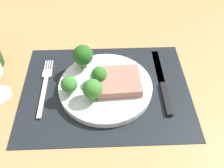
{
  "coord_description": "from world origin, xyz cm",
  "views": [
    {
      "loc": [
        0.39,
        -41.82,
        47.69
      ],
      "look_at": [
        1.99,
        0.15,
        1.9
      ],
      "focal_mm": 40.65,
      "sensor_mm": 36.0,
      "label": 1
    }
  ],
  "objects_px": {
    "plate": "(104,87)",
    "fork": "(43,86)",
    "steak": "(117,82)",
    "knife": "(161,85)"
  },
  "relations": [
    {
      "from": "plate",
      "to": "fork",
      "type": "relative_size",
      "value": 1.2
    },
    {
      "from": "fork",
      "to": "knife",
      "type": "xyz_separation_m",
      "value": [
        0.3,
        -0.01,
        0.0
      ]
    },
    {
      "from": "plate",
      "to": "knife",
      "type": "height_order",
      "value": "plate"
    },
    {
      "from": "plate",
      "to": "fork",
      "type": "height_order",
      "value": "plate"
    },
    {
      "from": "plate",
      "to": "steak",
      "type": "relative_size",
      "value": 2.21
    },
    {
      "from": "steak",
      "to": "knife",
      "type": "xyz_separation_m",
      "value": [
        0.11,
        0.01,
        -0.02
      ]
    },
    {
      "from": "steak",
      "to": "knife",
      "type": "relative_size",
      "value": 0.45
    },
    {
      "from": "plate",
      "to": "steak",
      "type": "distance_m",
      "value": 0.04
    },
    {
      "from": "plate",
      "to": "steak",
      "type": "xyz_separation_m",
      "value": [
        0.03,
        -0.0,
        0.02
      ]
    },
    {
      "from": "steak",
      "to": "plate",
      "type": "bearing_deg",
      "value": 177.96
    }
  ]
}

